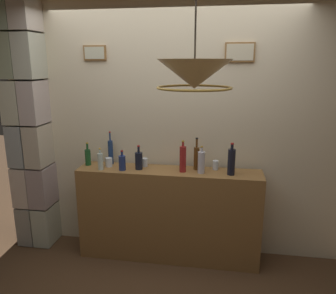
{
  "coord_description": "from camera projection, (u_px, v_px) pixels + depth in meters",
  "views": [
    {
      "loc": [
        0.49,
        -2.21,
        1.99
      ],
      "look_at": [
        0.0,
        0.8,
        1.21
      ],
      "focal_mm": 35.07,
      "sensor_mm": 36.0,
      "label": 1
    }
  ],
  "objects": [
    {
      "name": "liquor_bottle_port",
      "position": [
        88.0,
        157.0,
        3.4
      ],
      "size": [
        0.06,
        0.06,
        0.24
      ],
      "color": "#1A4F24",
      "rests_on": "bar_shelf_unit"
    },
    {
      "name": "glass_tumbler_shot",
      "position": [
        215.0,
        165.0,
        3.26
      ],
      "size": [
        0.06,
        0.06,
        0.09
      ],
      "color": "silver",
      "rests_on": "bar_shelf_unit"
    },
    {
      "name": "liquor_bottle_bourbon",
      "position": [
        111.0,
        152.0,
        3.43
      ],
      "size": [
        0.05,
        0.05,
        0.35
      ],
      "color": "navy",
      "rests_on": "bar_shelf_unit"
    },
    {
      "name": "glass_tumbler_highball",
      "position": [
        144.0,
        162.0,
        3.37
      ],
      "size": [
        0.07,
        0.07,
        0.09
      ],
      "color": "silver",
      "rests_on": "bar_shelf_unit"
    },
    {
      "name": "liquor_bottle_amaro",
      "position": [
        139.0,
        160.0,
        3.26
      ],
      "size": [
        0.07,
        0.07,
        0.25
      ],
      "color": "black",
      "rests_on": "bar_shelf_unit"
    },
    {
      "name": "pendant_lamp",
      "position": [
        195.0,
        75.0,
        2.12
      ],
      "size": [
        0.49,
        0.49,
        0.63
      ],
      "color": "beige"
    },
    {
      "name": "liquor_bottle_sherry",
      "position": [
        183.0,
        159.0,
        3.18
      ],
      "size": [
        0.06,
        0.06,
        0.31
      ],
      "color": "maroon",
      "rests_on": "bar_shelf_unit"
    },
    {
      "name": "bar_shelf_unit",
      "position": [
        169.0,
        214.0,
        3.37
      ],
      "size": [
        1.84,
        0.34,
        0.96
      ],
      "primitive_type": "cube",
      "color": "olive",
      "rests_on": "ground"
    },
    {
      "name": "liquor_bottle_vodka",
      "position": [
        122.0,
        163.0,
        3.24
      ],
      "size": [
        0.07,
        0.07,
        0.2
      ],
      "color": "navy",
      "rests_on": "bar_shelf_unit"
    },
    {
      "name": "liquor_bottle_vermouth",
      "position": [
        201.0,
        162.0,
        3.15
      ],
      "size": [
        0.07,
        0.07,
        0.27
      ],
      "color": "silver",
      "rests_on": "bar_shelf_unit"
    },
    {
      "name": "stone_pillar",
      "position": [
        30.0,
        122.0,
        3.47
      ],
      "size": [
        0.39,
        0.37,
        2.72
      ],
      "color": "gray",
      "rests_on": "ground"
    },
    {
      "name": "panelled_rear_partition",
      "position": [
        173.0,
        115.0,
        3.36
      ],
      "size": [
        3.56,
        0.15,
        2.8
      ],
      "color": "beige",
      "rests_on": "ground"
    },
    {
      "name": "liquor_bottle_tequila",
      "position": [
        196.0,
        158.0,
        3.25
      ],
      "size": [
        0.05,
        0.05,
        0.32
      ],
      "color": "#573413",
      "rests_on": "bar_shelf_unit"
    },
    {
      "name": "liquor_bottle_rye",
      "position": [
        231.0,
        162.0,
        3.09
      ],
      "size": [
        0.07,
        0.07,
        0.31
      ],
      "color": "black",
      "rests_on": "bar_shelf_unit"
    },
    {
      "name": "glass_tumbler_rocks",
      "position": [
        109.0,
        162.0,
        3.36
      ],
      "size": [
        0.07,
        0.07,
        0.09
      ],
      "color": "silver",
      "rests_on": "bar_shelf_unit"
    },
    {
      "name": "liquor_bottle_mezcal",
      "position": [
        100.0,
        161.0,
        3.25
      ],
      "size": [
        0.05,
        0.05,
        0.22
      ],
      "color": "silver",
      "rests_on": "bar_shelf_unit"
    }
  ]
}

